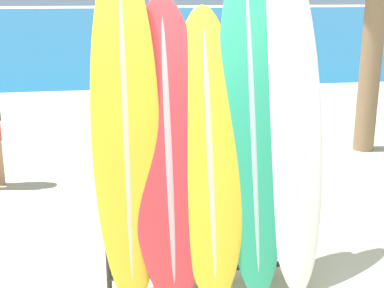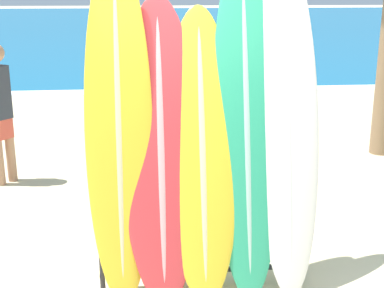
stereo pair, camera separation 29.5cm
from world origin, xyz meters
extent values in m
cube|color=#146693|center=(0.00, 38.45, 0.00)|extent=(120.00, 60.00, 0.00)
cube|color=white|center=(0.00, 8.75, 0.01)|extent=(120.00, 0.60, 0.01)
cylinder|color=#28282D|center=(-0.94, 0.36, 0.45)|extent=(0.04, 0.04, 0.89)
cylinder|color=#28282D|center=(0.60, 0.36, 0.45)|extent=(0.04, 0.04, 0.89)
cylinder|color=#28282D|center=(-0.17, 0.36, 0.87)|extent=(1.58, 0.04, 0.04)
cylinder|color=#28282D|center=(-0.17, 0.36, 0.12)|extent=(1.58, 0.04, 0.04)
ellipsoid|color=yellow|center=(-0.77, 0.40, 1.25)|extent=(0.49, 0.63, 2.51)
ellipsoid|color=beige|center=(-0.77, 0.40, 1.25)|extent=(0.09, 0.61, 2.41)
ellipsoid|color=red|center=(-0.47, 0.39, 1.10)|extent=(0.59, 0.71, 2.20)
ellipsoid|color=#D59E9F|center=(-0.47, 0.39, 1.10)|extent=(0.11, 0.69, 2.12)
ellipsoid|color=yellow|center=(-0.17, 0.37, 1.06)|extent=(0.54, 0.71, 2.13)
ellipsoid|color=beige|center=(-0.17, 0.37, 1.06)|extent=(0.10, 0.70, 2.05)
ellipsoid|color=#289E70|center=(0.16, 0.42, 1.24)|extent=(0.50, 0.75, 2.49)
ellipsoid|color=#9AC3B3|center=(0.16, 0.42, 1.24)|extent=(0.09, 0.73, 2.39)
ellipsoid|color=silver|center=(0.47, 0.43, 1.27)|extent=(0.49, 0.78, 2.55)
ellipsoid|color=silver|center=(0.47, 0.43, 1.27)|extent=(0.09, 0.76, 2.45)
cylinder|color=#846047|center=(0.43, 4.62, 0.37)|extent=(0.10, 0.10, 0.75)
cylinder|color=#846047|center=(0.32, 4.50, 0.37)|extent=(0.10, 0.10, 0.75)
cube|color=#385693|center=(0.38, 4.56, 0.63)|extent=(0.24, 0.24, 0.22)
cube|color=gold|center=(0.38, 4.56, 1.04)|extent=(0.26, 0.26, 0.58)
sphere|color=#846047|center=(0.38, 4.56, 1.47)|extent=(0.21, 0.21, 0.21)
cylinder|color=#846047|center=(0.66, 3.36, 0.37)|extent=(0.10, 0.10, 0.73)
cylinder|color=#846047|center=(0.78, 3.46, 0.37)|extent=(0.10, 0.10, 0.73)
cube|color=#478466|center=(0.72, 3.41, 0.62)|extent=(0.24, 0.23, 0.22)
cube|color=#DB3842|center=(0.72, 3.41, 1.02)|extent=(0.26, 0.25, 0.58)
sphere|color=#846047|center=(0.72, 3.41, 1.45)|extent=(0.21, 0.21, 0.21)
camera|label=1|loc=(-0.91, -3.29, 2.21)|focal=50.00mm
camera|label=2|loc=(-0.62, -3.33, 2.21)|focal=50.00mm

